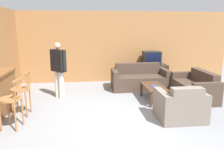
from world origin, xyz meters
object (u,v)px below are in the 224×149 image
Objects in this scene: coffee_table at (154,88)px; book_on_table at (154,86)px; armchair_near at (181,106)px; loveseat_right at (195,88)px; person_by_window at (59,67)px; bar_chair_near at (11,102)px; tv_unit at (151,73)px; couch_far at (139,80)px; tv at (152,58)px; bar_chair_mid at (21,92)px.

book_on_table is at bearing -96.71° from coffee_table.
armchair_near is 1.74m from loveseat_right.
armchair_near is at bearing -80.51° from book_on_table.
person_by_window is at bearing 166.21° from book_on_table.
book_on_table is at bearing 20.95° from bar_chair_near.
tv_unit is 2.23m from book_on_table.
couch_far is 1.81m from loveseat_right.
tv reaches higher than book_on_table.
bar_chair_mid is 3.62m from armchair_near.
armchair_near reaches higher than coffee_table.
bar_chair_near and bar_chair_mid have the same top height.
loveseat_right is 1.43× the size of coffee_table.
loveseat_right is 1.25m from coffee_table.
bar_chair_mid is 4.66m from loveseat_right.
coffee_table is at bearing 10.78° from bar_chair_mid.
bar_chair_near reaches higher than tv_unit.
bar_chair_mid is 5.29× the size of book_on_table.
coffee_table is at bearing -85.43° from couch_far.
bar_chair_mid is at bearing 89.98° from bar_chair_near.
couch_far is at bearing -128.12° from tv.
bar_chair_near is 0.70m from bar_chair_mid.
couch_far is 1.87× the size of armchair_near.
bar_chair_near is 1.04× the size of armchair_near.
bar_chair_mid is 1.04× the size of armchair_near.
couch_far reaches higher than armchair_near.
tv_unit is 1.88× the size of tv.
book_on_table is (-0.01, -0.06, 0.07)m from coffee_table.
person_by_window is at bearing 146.24° from armchair_near.
armchair_near is at bearing -95.67° from tv.
bar_chair_mid is at bearing -170.18° from book_on_table.
tv is 3.23× the size of book_on_table.
armchair_near is at bearing -83.29° from couch_far.
bar_chair_mid reaches higher than loveseat_right.
couch_far reaches higher than coffee_table.
bar_chair_near is at bearing -141.13° from couch_far.
bar_chair_near is 3.58m from book_on_table.
couch_far is 1.05m from tv_unit.
bar_chair_near is 3.61m from coffee_table.
tv_unit is at bearing 51.99° from couch_far.
bar_chair_near is 1.00× the size of bar_chair_mid.
book_on_table is at bearing 9.82° from bar_chair_mid.
armchair_near is (3.55, -0.68, -0.26)m from bar_chair_mid.
person_by_window is (-2.64, 0.59, 0.53)m from coffee_table.
loveseat_right is (4.60, 1.41, -0.26)m from bar_chair_near.
bar_chair_mid reaches higher than armchair_near.
person_by_window is at bearing -164.76° from couch_far.
loveseat_right is 2.23m from tv.
bar_chair_mid is 1.45m from person_by_window.
person_by_window is at bearing -154.54° from tv_unit.
armchair_near is 1.57× the size of tv.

